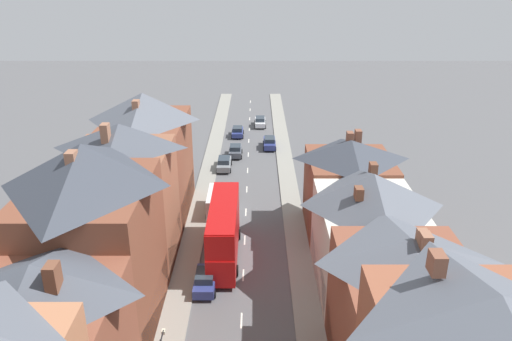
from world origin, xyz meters
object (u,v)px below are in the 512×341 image
Objects in this scene: car_near_blue at (262,122)px; car_parked_left_a at (237,151)px; double_decker_bus_lead at (225,230)px; car_parked_right_a at (226,163)px; car_near_silver at (207,280)px; car_parked_left_b at (239,131)px; car_mid_black at (271,142)px; delivery_van at (219,201)px.

car_parked_left_a is (-3.60, -14.27, 0.02)m from car_near_blue.
double_decker_bus_lead reaches higher than car_parked_right_a.
car_near_silver is at bearing -96.14° from car_near_blue.
car_mid_black is at bearing -47.87° from car_parked_left_b.
double_decker_bus_lead reaches higher than car_near_silver.
car_parked_left_b is at bearing 89.99° from double_decker_bus_lead.
car_near_blue is 1.06× the size of car_near_silver.
car_near_silver is 26.48m from car_parked_right_a.
car_parked_left_b is at bearing 84.59° from car_parked_right_a.
car_near_silver is at bearing -90.00° from delivery_van.
delivery_van is at bearing -106.50° from car_mid_black.
car_near_blue is (3.61, 40.66, -1.99)m from double_decker_bus_lead.
car_parked_left_a is 6.02m from car_mid_black.
car_mid_black is 0.86× the size of delivery_van.
car_parked_left_a is at bearing 85.73° from delivery_van.
car_parked_left_a is (0.01, 26.39, -1.97)m from double_decker_bus_lead.
car_parked_left_a is at bearing 89.98° from double_decker_bus_lead.
car_parked_left_a is 17.48m from delivery_van.
car_near_blue is 1.09× the size of car_parked_left_b.
car_parked_left_a reaches higher than car_parked_left_b.
car_near_blue is 0.84× the size of delivery_van.
car_mid_black is at bearing -83.12° from car_near_blue.
double_decker_bus_lead is 2.63× the size of car_near_silver.
car_mid_black is at bearing 53.23° from car_parked_right_a.
car_parked_left_b is (-3.60, -5.35, -0.03)m from car_near_blue.
car_parked_left_a is 4.97m from car_parked_right_a.
car_parked_right_a is 1.00× the size of car_mid_black.
double_decker_bus_lead is 21.73m from car_parked_right_a.
car_near_blue is at bearing 75.84° from car_parked_left_a.
double_decker_bus_lead is at bearing -90.01° from car_parked_left_b.
double_decker_bus_lead is 26.47m from car_parked_left_a.
car_near_silver is 13.85m from delivery_van.
car_near_silver is 0.79× the size of delivery_van.
double_decker_bus_lead is 2.42× the size of car_mid_black.
car_parked_right_a is at bearing 93.42° from double_decker_bus_lead.
car_near_blue reaches higher than car_parked_left_b.
car_mid_black is 21.84m from delivery_van.
double_decker_bus_lead reaches higher than car_parked_left_a.
double_decker_bus_lead is at bearing -95.07° from car_near_blue.
car_parked_right_a is 12.64m from delivery_van.
double_decker_bus_lead is 2.42× the size of car_parked_right_a.
delivery_van is (-1.30, -17.43, 0.50)m from car_parked_left_a.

